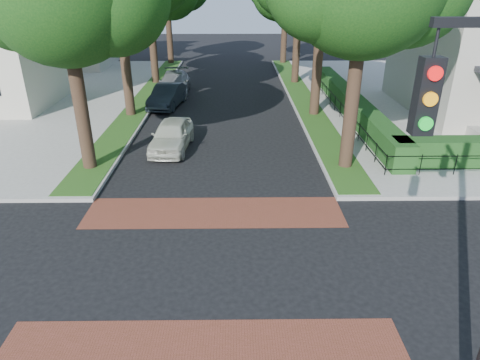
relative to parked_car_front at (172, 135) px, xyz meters
name	(u,v)px	position (x,y,z in m)	size (l,w,h in m)	color
ground	(210,267)	(2.30, -9.51, -0.71)	(120.00, 120.00, 0.00)	black
crosswalk_far	(214,212)	(2.30, -6.31, -0.71)	(9.00, 2.20, 0.01)	brown
crosswalk_near	(202,357)	(2.30, -12.71, -0.71)	(9.00, 2.20, 0.01)	brown
grass_strip_ne	(302,97)	(7.70, 9.59, -0.55)	(1.60, 29.80, 0.02)	#174112
grass_strip_nw	(146,97)	(-3.10, 9.59, -0.55)	(1.60, 29.80, 0.02)	#174112
hedge_main_road	(351,104)	(10.00, 5.49, 0.04)	(1.00, 18.00, 1.20)	#1D3D15
fence_main_road	(338,106)	(9.20, 5.49, -0.11)	(0.06, 18.00, 0.90)	black
house_left_far	(56,10)	(-13.19, 22.49, 4.33)	(10.00, 9.00, 10.14)	#B5B0A3
parked_car_front	(172,135)	(0.00, 0.00, 0.00)	(1.68, 4.17, 1.42)	beige
parked_car_middle	(167,96)	(-1.30, 7.74, 0.01)	(1.52, 4.36, 1.44)	black
parked_car_rear	(175,83)	(-1.30, 11.36, 0.04)	(2.11, 5.18, 1.50)	slate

